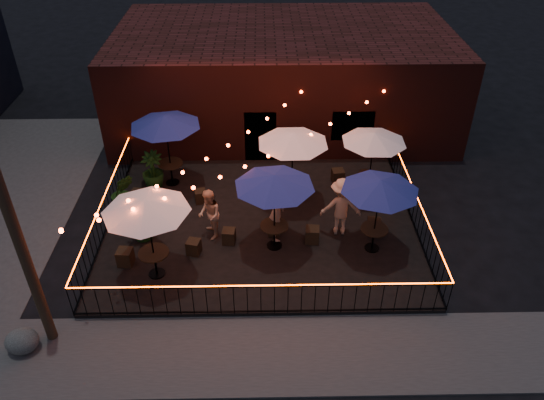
{
  "coord_description": "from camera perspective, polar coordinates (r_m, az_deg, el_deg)",
  "views": [
    {
      "loc": [
        0.11,
        -11.87,
        10.85
      ],
      "look_at": [
        0.37,
        1.89,
        1.13
      ],
      "focal_mm": 35.0,
      "sensor_mm": 36.0,
      "label": 1
    }
  ],
  "objects": [
    {
      "name": "ground",
      "position": [
        16.08,
        -1.19,
        -7.2
      ],
      "size": [
        110.0,
        110.0,
        0.0
      ],
      "primitive_type": "plane",
      "color": "black",
      "rests_on": "ground"
    },
    {
      "name": "patio",
      "position": [
        17.56,
        -1.2,
        -2.61
      ],
      "size": [
        10.0,
        8.0,
        0.15
      ],
      "primitive_type": "cube",
      "color": "black",
      "rests_on": "ground"
    },
    {
      "name": "sidewalk",
      "position": [
        13.83,
        -1.16,
        -16.24
      ],
      "size": [
        18.0,
        2.5,
        0.05
      ],
      "primitive_type": "cube",
      "color": "#413E3C",
      "rests_on": "ground"
    },
    {
      "name": "brick_building",
      "position": [
        23.6,
        1.21,
        13.21
      ],
      "size": [
        14.0,
        8.0,
        4.0
      ],
      "color": "#35130E",
      "rests_on": "ground"
    },
    {
      "name": "utility_pole",
      "position": [
        12.77,
        -26.42,
        -1.37
      ],
      "size": [
        0.26,
        0.26,
        8.0
      ],
      "primitive_type": "cylinder",
      "color": "#392D17",
      "rests_on": "ground"
    },
    {
      "name": "fence_front",
      "position": [
        14.18,
        -1.2,
        -10.67
      ],
      "size": [
        10.0,
        0.04,
        1.04
      ],
      "color": "black",
      "rests_on": "patio"
    },
    {
      "name": "fence_left",
      "position": [
        17.95,
        -17.41,
        -1.19
      ],
      "size": [
        0.04,
        8.0,
        1.04
      ],
      "rotation": [
        0.0,
        0.0,
        1.57
      ],
      "color": "black",
      "rests_on": "patio"
    },
    {
      "name": "fence_right",
      "position": [
        17.88,
        15.01,
        -0.85
      ],
      "size": [
        0.04,
        8.0,
        1.04
      ],
      "rotation": [
        0.0,
        0.0,
        1.57
      ],
      "color": "black",
      "rests_on": "patio"
    },
    {
      "name": "festoon_lights",
      "position": [
        15.96,
        -4.94,
        3.64
      ],
      "size": [
        10.02,
        8.72,
        1.32
      ],
      "color": "red",
      "rests_on": "ground"
    },
    {
      "name": "cafe_table_0",
      "position": [
        14.47,
        -13.43,
        -0.69
      ],
      "size": [
        2.54,
        2.54,
        2.66
      ],
      "rotation": [
        0.0,
        0.0,
        0.05
      ],
      "color": "black",
      "rests_on": "patio"
    },
    {
      "name": "cafe_table_1",
      "position": [
        18.56,
        -11.45,
        8.24
      ],
      "size": [
        2.92,
        2.92,
        2.72
      ],
      "rotation": [
        0.0,
        0.0,
        -0.21
      ],
      "color": "black",
      "rests_on": "patio"
    },
    {
      "name": "cafe_table_2",
      "position": [
        15.14,
        0.27,
        1.99
      ],
      "size": [
        2.93,
        2.93,
        2.62
      ],
      "rotation": [
        0.0,
        0.0,
        -0.27
      ],
      "color": "black",
      "rests_on": "patio"
    },
    {
      "name": "cafe_table_3",
      "position": [
        17.31,
        2.26,
        6.58
      ],
      "size": [
        3.09,
        3.09,
        2.63
      ],
      "rotation": [
        0.0,
        0.0,
        -0.37
      ],
      "color": "black",
      "rests_on": "patio"
    },
    {
      "name": "cafe_table_4",
      "position": [
        15.4,
        11.59,
        1.43
      ],
      "size": [
        2.47,
        2.47,
        2.53
      ],
      "rotation": [
        0.0,
        0.0,
        0.08
      ],
      "color": "black",
      "rests_on": "patio"
    },
    {
      "name": "cafe_table_5",
      "position": [
        18.05,
        10.93,
        6.55
      ],
      "size": [
        2.92,
        2.92,
        2.43
      ],
      "rotation": [
        0.0,
        0.0,
        -0.43
      ],
      "color": "black",
      "rests_on": "patio"
    },
    {
      "name": "bistro_chair_0",
      "position": [
        16.38,
        -15.5,
        -5.93
      ],
      "size": [
        0.47,
        0.47,
        0.51
      ],
      "primitive_type": "cube",
      "rotation": [
        0.0,
        0.0,
        -0.1
      ],
      "color": "black",
      "rests_on": "patio"
    },
    {
      "name": "bistro_chair_1",
      "position": [
        16.36,
        -8.42,
        -5.01
      ],
      "size": [
        0.47,
        0.47,
        0.46
      ],
      "primitive_type": "cube",
      "rotation": [
        0.0,
        0.0,
        2.9
      ],
      "color": "black",
      "rests_on": "patio"
    },
    {
      "name": "bistro_chair_2",
      "position": [
        18.99,
        -14.29,
        0.49
      ],
      "size": [
        0.42,
        0.42,
        0.42
      ],
      "primitive_type": "cube",
      "rotation": [
        0.0,
        0.0,
        -0.2
      ],
      "color": "black",
      "rests_on": "patio"
    },
    {
      "name": "bistro_chair_3",
      "position": [
        18.5,
        -7.72,
        0.42
      ],
      "size": [
        0.46,
        0.46,
        0.45
      ],
      "primitive_type": "cube",
      "rotation": [
        0.0,
        0.0,
        3.37
      ],
      "color": "black",
      "rests_on": "patio"
    },
    {
      "name": "bistro_chair_4",
      "position": [
        16.63,
        -4.66,
        -3.89
      ],
      "size": [
        0.43,
        0.43,
        0.47
      ],
      "primitive_type": "cube",
      "rotation": [
        0.0,
        0.0,
        -0.11
      ],
      "color": "black",
      "rests_on": "patio"
    },
    {
      "name": "bistro_chair_5",
      "position": [
        16.89,
        0.22,
        -3.11
      ],
      "size": [
        0.38,
        0.38,
        0.43
      ],
      "primitive_type": "cube",
      "rotation": [
        0.0,
        0.0,
        3.07
      ],
      "color": "black",
      "rests_on": "patio"
    },
    {
      "name": "bistro_chair_6",
      "position": [
        18.79,
        -2.04,
        1.36
      ],
      "size": [
        0.44,
        0.44,
        0.46
      ],
      "primitive_type": "cube",
      "rotation": [
        0.0,
        0.0,
        0.14
      ],
      "color": "black",
      "rests_on": "patio"
    },
    {
      "name": "bistro_chair_7",
      "position": [
        19.17,
        1.95,
        2.16
      ],
      "size": [
        0.47,
        0.47,
        0.47
      ],
      "primitive_type": "cube",
      "rotation": [
        0.0,
        0.0,
        2.96
      ],
      "color": "black",
      "rests_on": "patio"
    },
    {
      "name": "bistro_chair_8",
      "position": [
        16.64,
        4.35,
        -3.75
      ],
      "size": [
        0.46,
        0.46,
        0.5
      ],
      "primitive_type": "cube",
      "rotation": [
        0.0,
        0.0,
        -0.1
      ],
      "color": "black",
      "rests_on": "patio"
    },
    {
      "name": "bistro_chair_9",
      "position": [
        17.24,
        10.88,
        -2.81
      ],
      "size": [
        0.49,
        0.49,
        0.5
      ],
      "primitive_type": "cube",
      "rotation": [
        0.0,
        0.0,
        2.97
      ],
      "color": "black",
      "rests_on": "patio"
    },
    {
      "name": "bistro_chair_10",
      "position": [
        19.5,
        7.09,
        2.56
      ],
      "size": [
        0.47,
        0.47,
        0.5
      ],
      "primitive_type": "cube",
      "rotation": [
        0.0,
        0.0,
        0.11
      ],
      "color": "black",
      "rests_on": "patio"
    },
    {
      "name": "bistro_chair_11",
      "position": [
        19.5,
        10.05,
        2.26
      ],
      "size": [
        0.55,
        0.55,
        0.51
      ],
      "primitive_type": "cube",
      "rotation": [
        0.0,
        0.0,
        2.8
      ],
      "color": "black",
      "rests_on": "patio"
    },
    {
      "name": "patron_a",
      "position": [
        16.28,
        0.43,
        -1.4
      ],
      "size": [
        0.5,
        0.74,
        1.96
      ],
      "primitive_type": "imported",
      "rotation": [
        0.0,
        0.0,
        1.62
      ],
      "color": "tan",
      "rests_on": "patio"
    },
    {
      "name": "patron_b",
      "position": [
        16.54,
        -6.75,
        -1.57
      ],
      "size": [
        0.84,
        0.97,
        1.7
      ],
      "primitive_type": "imported",
      "rotation": [
        0.0,
        0.0,
        -1.3
      ],
      "color": "tan",
      "rests_on": "patio"
    },
    {
      "name": "patron_c",
      "position": [
        16.66,
        7.45,
        -0.73
      ],
      "size": [
        1.31,
        0.8,
        1.98
      ],
      "primitive_type": "imported",
      "rotation": [
        0.0,
        0.0,
        3.09
      ],
      "color": "beige",
      "rests_on": "patio"
    },
    {
      "name": "potted_shrub_a",
      "position": [
        16.97,
        -13.64,
        -2.23
      ],
      "size": [
        1.25,
        1.11,
        1.29
      ],
      "primitive_type": "imported",
      "rotation": [
        0.0,
        0.0,
        -0.09
      ],
      "color": "#1D3C11",
      "rests_on": "patio"
    },
    {
      "name": "potted_shrub_b",
      "position": [
        18.3,
        -15.78,
        0.75
      ],
      "size": [
        0.94,
        0.83,
        1.46
      ],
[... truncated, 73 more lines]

